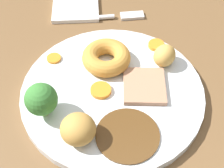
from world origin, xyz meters
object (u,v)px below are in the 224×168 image
at_px(carrot_coin_front, 156,45).
at_px(fork, 107,17).
at_px(meat_slice_main, 144,86).
at_px(roast_potato_right, 164,56).
at_px(carrot_coin_back, 101,93).
at_px(dinner_plate, 112,91).
at_px(roast_potato_left, 78,129).
at_px(broccoli_floret, 41,100).
at_px(folded_napkin, 76,4).
at_px(carrot_coin_side, 54,58).
at_px(yorkshire_pudding, 106,57).

relative_size(carrot_coin_front, fork, 0.18).
xyz_separation_m(meat_slice_main, roast_potato_right, (-0.04, 0.04, 0.01)).
xyz_separation_m(roast_potato_right, carrot_coin_back, (0.04, -0.11, -0.01)).
height_order(carrot_coin_front, carrot_coin_back, same).
distance_m(dinner_plate, roast_potato_left, 0.10).
xyz_separation_m(carrot_coin_front, broccoli_floret, (0.10, -0.20, 0.03)).
xyz_separation_m(dinner_plate, folded_napkin, (-0.24, -0.02, -0.00)).
distance_m(meat_slice_main, carrot_coin_side, 0.16).
distance_m(roast_potato_right, carrot_coin_front, 0.04).
height_order(carrot_coin_side, broccoli_floret, broccoli_floret).
height_order(yorkshire_pudding, fork, yorkshire_pudding).
distance_m(meat_slice_main, fork, 0.19).
distance_m(carrot_coin_back, broccoli_floret, 0.09).
bearing_deg(roast_potato_left, fork, 160.68).
bearing_deg(fork, yorkshire_pudding, -96.79).
bearing_deg(roast_potato_right, broccoli_floret, -73.09).
xyz_separation_m(roast_potato_left, broccoli_floret, (-0.05, -0.04, 0.01)).
bearing_deg(carrot_coin_side, carrot_coin_back, 35.46).
relative_size(dinner_plate, carrot_coin_back, 8.83).
bearing_deg(dinner_plate, roast_potato_left, -39.17).
distance_m(yorkshire_pudding, roast_potato_left, 0.15).
xyz_separation_m(dinner_plate, yorkshire_pudding, (-0.05, 0.00, 0.02)).
height_order(yorkshire_pudding, carrot_coin_front, yorkshire_pudding).
bearing_deg(carrot_coin_back, roast_potato_right, 111.11).
distance_m(dinner_plate, roast_potato_right, 0.10).
distance_m(dinner_plate, yorkshire_pudding, 0.06).
height_order(dinner_plate, broccoli_floret, broccoli_floret).
bearing_deg(roast_potato_right, meat_slice_main, -45.45).
relative_size(dinner_plate, roast_potato_left, 5.80).
distance_m(roast_potato_left, fork, 0.28).
height_order(carrot_coin_side, fork, carrot_coin_side).
bearing_deg(meat_slice_main, fork, -174.27).
bearing_deg(folded_napkin, meat_slice_main, 16.59).
bearing_deg(broccoli_floret, roast_potato_right, 106.91).
height_order(roast_potato_left, fork, roast_potato_left).
relative_size(roast_potato_left, carrot_coin_side, 2.07).
distance_m(meat_slice_main, broccoli_floret, 0.16).
height_order(dinner_plate, meat_slice_main, meat_slice_main).
height_order(meat_slice_main, roast_potato_right, roast_potato_right).
relative_size(roast_potato_left, fork, 0.32).
relative_size(meat_slice_main, yorkshire_pudding, 0.89).
bearing_deg(carrot_coin_front, fork, -149.26).
bearing_deg(carrot_coin_back, dinner_plate, 113.76).
relative_size(carrot_coin_side, fork, 0.15).
bearing_deg(carrot_coin_back, broccoli_floret, -78.75).
xyz_separation_m(dinner_plate, carrot_coin_side, (-0.08, -0.08, 0.01)).
bearing_deg(meat_slice_main, carrot_coin_front, 152.24).
distance_m(carrot_coin_back, fork, 0.20).
bearing_deg(dinner_plate, meat_slice_main, 79.59).
bearing_deg(yorkshire_pudding, carrot_coin_front, 103.44).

